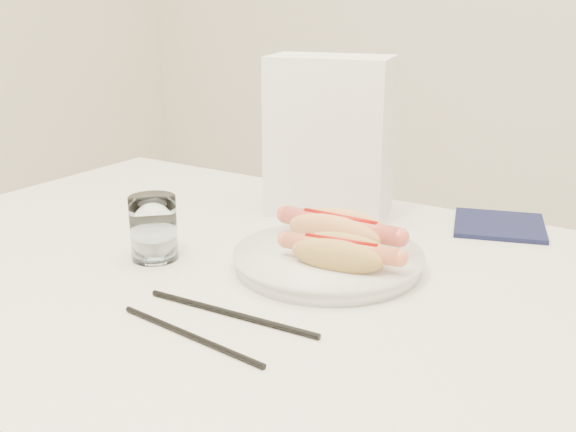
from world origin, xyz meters
The scene contains 9 objects.
table centered at (0.00, 0.00, 0.69)m, with size 1.20×0.80×0.75m.
plate centered at (0.07, 0.06, 0.76)m, with size 0.24×0.24×0.02m, color silver.
hotdog_left centered at (0.07, 0.09, 0.79)m, with size 0.18×0.07×0.05m.
hotdog_right centered at (0.11, 0.03, 0.79)m, with size 0.15×0.07×0.04m.
water_glass centered at (-0.15, -0.04, 0.79)m, with size 0.06×0.06×0.09m, color silver.
chopstick_near centered at (0.04, -0.19, 0.75)m, with size 0.01×0.01×0.21m, color black.
chopstick_far centered at (0.05, -0.12, 0.75)m, with size 0.01×0.01×0.23m, color black.
napkin_box centered at (-0.05, 0.27, 0.88)m, with size 0.19×0.11×0.25m, color white.
navy_napkin centered at (0.21, 0.35, 0.75)m, with size 0.13×0.13×0.01m, color #101433.
Camera 1 is at (0.49, -0.69, 1.10)m, focal length 43.52 mm.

